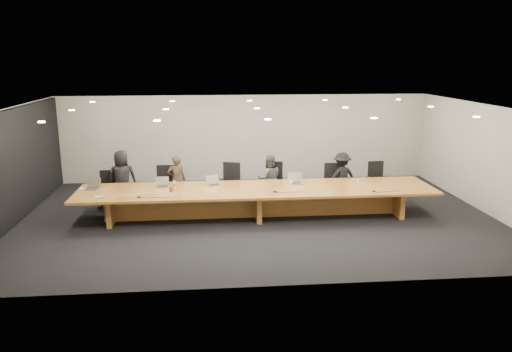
{
  "coord_description": "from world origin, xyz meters",
  "views": [
    {
      "loc": [
        -1.18,
        -12.15,
        3.99
      ],
      "look_at": [
        0.0,
        0.3,
        1.0
      ],
      "focal_mm": 35.0,
      "sensor_mm": 36.0,
      "label": 1
    }
  ],
  "objects_px": {
    "amber_mug": "(171,189)",
    "mic_center": "(275,191)",
    "chair_left": "(165,186)",
    "chair_far_left": "(108,189)",
    "chair_far_right": "(378,180)",
    "conference_table": "(257,197)",
    "chair_mid_left": "(229,184)",
    "av_box": "(100,197)",
    "laptop_c": "(214,180)",
    "paper_cup_near": "(291,183)",
    "laptop_b": "(162,182)",
    "laptop_d": "(295,178)",
    "person_d": "(341,177)",
    "person_c": "(269,179)",
    "chair_mid_right": "(273,182)",
    "water_bottle": "(174,185)",
    "mic_left": "(139,197)",
    "chair_right": "(332,183)",
    "person_b": "(177,180)",
    "laptop_a": "(92,184)",
    "mic_right": "(374,191)",
    "person_a": "(122,179)"
  },
  "relations": [
    {
      "from": "laptop_d",
      "to": "paper_cup_near",
      "type": "bearing_deg",
      "value": -141.79
    },
    {
      "from": "chair_mid_right",
      "to": "laptop_c",
      "type": "height_order",
      "value": "chair_mid_right"
    },
    {
      "from": "chair_mid_left",
      "to": "laptop_b",
      "type": "relative_size",
      "value": 3.58
    },
    {
      "from": "laptop_c",
      "to": "amber_mug",
      "type": "height_order",
      "value": "laptop_c"
    },
    {
      "from": "chair_mid_left",
      "to": "water_bottle",
      "type": "relative_size",
      "value": 5.37
    },
    {
      "from": "chair_mid_right",
      "to": "person_b",
      "type": "distance_m",
      "value": 2.67
    },
    {
      "from": "person_d",
      "to": "laptop_b",
      "type": "relative_size",
      "value": 4.32
    },
    {
      "from": "amber_mug",
      "to": "mic_center",
      "type": "relative_size",
      "value": 0.8
    },
    {
      "from": "person_d",
      "to": "water_bottle",
      "type": "distance_m",
      "value": 4.73
    },
    {
      "from": "chair_mid_left",
      "to": "person_b",
      "type": "bearing_deg",
      "value": -162.17
    },
    {
      "from": "av_box",
      "to": "water_bottle",
      "type": "bearing_deg",
      "value": 5.88
    },
    {
      "from": "paper_cup_near",
      "to": "av_box",
      "type": "xyz_separation_m",
      "value": [
        -4.7,
        -0.81,
        -0.03
      ]
    },
    {
      "from": "chair_mid_left",
      "to": "person_d",
      "type": "xyz_separation_m",
      "value": [
        3.16,
        -0.01,
        0.12
      ]
    },
    {
      "from": "chair_far_left",
      "to": "chair_mid_right",
      "type": "bearing_deg",
      "value": -5.54
    },
    {
      "from": "person_a",
      "to": "mic_center",
      "type": "xyz_separation_m",
      "value": [
        3.96,
        -1.62,
        -0.02
      ]
    },
    {
      "from": "chair_far_left",
      "to": "laptop_c",
      "type": "bearing_deg",
      "value": -22.99
    },
    {
      "from": "conference_table",
      "to": "laptop_b",
      "type": "relative_size",
      "value": 27.72
    },
    {
      "from": "chair_far_left",
      "to": "person_a",
      "type": "height_order",
      "value": "person_a"
    },
    {
      "from": "chair_far_left",
      "to": "chair_far_right",
      "type": "relative_size",
      "value": 0.92
    },
    {
      "from": "chair_right",
      "to": "amber_mug",
      "type": "xyz_separation_m",
      "value": [
        -4.4,
        -1.28,
        0.26
      ]
    },
    {
      "from": "conference_table",
      "to": "chair_far_left",
      "type": "distance_m",
      "value": 4.15
    },
    {
      "from": "person_d",
      "to": "person_c",
      "type": "bearing_deg",
      "value": -18.02
    },
    {
      "from": "laptop_a",
      "to": "av_box",
      "type": "bearing_deg",
      "value": -53.47
    },
    {
      "from": "conference_table",
      "to": "laptop_c",
      "type": "bearing_deg",
      "value": 160.39
    },
    {
      "from": "chair_mid_left",
      "to": "av_box",
      "type": "xyz_separation_m",
      "value": [
        -3.14,
        -1.73,
        0.19
      ]
    },
    {
      "from": "chair_mid_left",
      "to": "mic_left",
      "type": "xyz_separation_m",
      "value": [
        -2.21,
        -1.81,
        0.19
      ]
    },
    {
      "from": "chair_far_left",
      "to": "chair_far_right",
      "type": "bearing_deg",
      "value": -5.42
    },
    {
      "from": "chair_left",
      "to": "amber_mug",
      "type": "bearing_deg",
      "value": -73.79
    },
    {
      "from": "water_bottle",
      "to": "paper_cup_near",
      "type": "height_order",
      "value": "water_bottle"
    },
    {
      "from": "av_box",
      "to": "chair_right",
      "type": "bearing_deg",
      "value": 2.19
    },
    {
      "from": "person_d",
      "to": "mic_right",
      "type": "distance_m",
      "value": 1.82
    },
    {
      "from": "chair_right",
      "to": "mic_right",
      "type": "bearing_deg",
      "value": -60.53
    },
    {
      "from": "laptop_d",
      "to": "av_box",
      "type": "height_order",
      "value": "laptop_d"
    },
    {
      "from": "chair_far_right",
      "to": "laptop_d",
      "type": "xyz_separation_m",
      "value": [
        -2.58,
        -0.94,
        0.35
      ]
    },
    {
      "from": "chair_left",
      "to": "chair_far_left",
      "type": "bearing_deg",
      "value": 179.77
    },
    {
      "from": "mic_center",
      "to": "paper_cup_near",
      "type": "bearing_deg",
      "value": 54.35
    },
    {
      "from": "mic_right",
      "to": "person_b",
      "type": "bearing_deg",
      "value": 159.79
    },
    {
      "from": "chair_far_right",
      "to": "paper_cup_near",
      "type": "height_order",
      "value": "chair_far_right"
    },
    {
      "from": "person_b",
      "to": "person_a",
      "type": "bearing_deg",
      "value": -7.95
    },
    {
      "from": "chair_mid_left",
      "to": "person_c",
      "type": "bearing_deg",
      "value": 21.21
    },
    {
      "from": "laptop_a",
      "to": "paper_cup_near",
      "type": "bearing_deg",
      "value": 12.73
    },
    {
      "from": "chair_right",
      "to": "paper_cup_near",
      "type": "xyz_separation_m",
      "value": [
        -1.33,
        -0.88,
        0.25
      ]
    },
    {
      "from": "conference_table",
      "to": "chair_mid_left",
      "type": "height_order",
      "value": "chair_mid_left"
    },
    {
      "from": "paper_cup_near",
      "to": "mic_right",
      "type": "height_order",
      "value": "paper_cup_near"
    },
    {
      "from": "chair_far_left",
      "to": "chair_mid_left",
      "type": "relative_size",
      "value": 0.86
    },
    {
      "from": "chair_far_left",
      "to": "chair_right",
      "type": "height_order",
      "value": "chair_right"
    },
    {
      "from": "person_c",
      "to": "laptop_c",
      "type": "height_order",
      "value": "person_c"
    },
    {
      "from": "laptop_b",
      "to": "laptop_d",
      "type": "relative_size",
      "value": 0.91
    },
    {
      "from": "chair_left",
      "to": "chair_far_right",
      "type": "relative_size",
      "value": 1.04
    },
    {
      "from": "person_d",
      "to": "amber_mug",
      "type": "xyz_separation_m",
      "value": [
        -4.66,
        -1.31,
        0.1
      ]
    }
  ]
}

